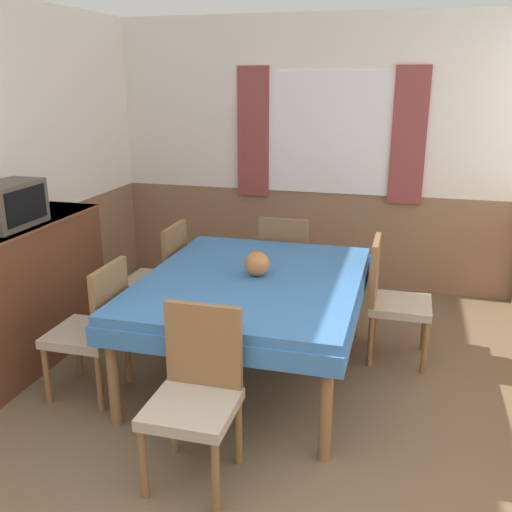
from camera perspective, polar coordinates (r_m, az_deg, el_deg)
The scene contains 10 objects.
wall_back at distance 5.65m, azimuth 5.78°, elevation 10.08°, with size 4.30×0.10×2.60m.
dining_table at distance 3.90m, azimuth -0.36°, elevation -3.46°, with size 1.47×1.82×0.73m.
chair_head_near at distance 3.03m, azimuth -6.02°, elevation -13.19°, with size 0.44×0.44×0.91m.
chair_right_far at distance 4.32m, azimuth 13.37°, elevation -3.92°, with size 0.44×0.44×0.91m.
chair_left_far at distance 4.72m, azimuth -9.45°, elevation -1.86°, with size 0.44×0.44×0.91m.
chair_head_window at distance 4.95m, azimuth 3.01°, elevation -0.69°, with size 0.44×0.44×0.91m.
chair_left_near at distance 3.86m, azimuth -15.86°, elevation -6.78°, with size 0.44×0.44×0.91m.
sideboard at distance 4.50m, azimuth -21.86°, elevation -3.31°, with size 0.46×1.43×1.05m.
tv at distance 4.23m, azimuth -23.50°, elevation 4.70°, with size 0.29×0.51×0.31m.
vase at distance 3.86m, azimuth 0.10°, elevation -0.77°, with size 0.17×0.17×0.17m.
Camera 1 is at (0.92, -1.43, 2.02)m, focal length 40.00 mm.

